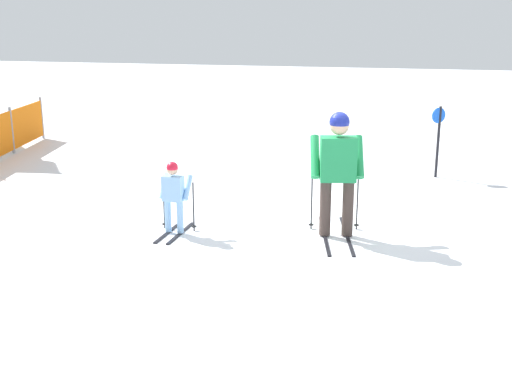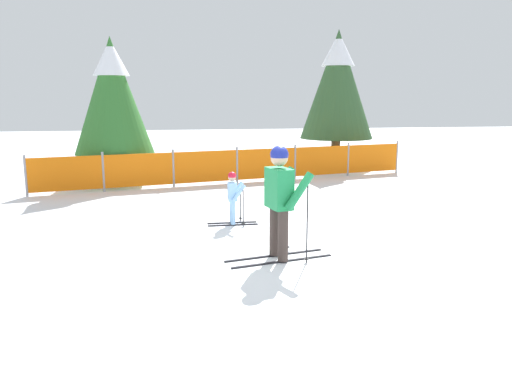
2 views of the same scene
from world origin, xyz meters
TOP-DOWN VIEW (x-y plane):
  - ground_plane at (0.00, 0.00)m, footprint 60.00×60.00m
  - skier_adult at (-0.27, -0.17)m, footprint 1.61×0.78m
  - skier_child at (-0.71, 1.96)m, footprint 0.93×0.50m
  - trail_marker at (3.47, -1.49)m, footprint 0.18×0.24m

SIDE VIEW (x-z plane):
  - ground_plane at x=0.00m, z-range 0.00..0.00m
  - skier_child at x=-0.71m, z-range 0.07..1.07m
  - trail_marker at x=3.47m, z-range 0.16..1.46m
  - skier_adult at x=-0.27m, z-range 0.16..1.83m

